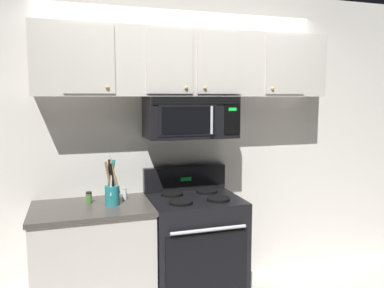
{
  "coord_description": "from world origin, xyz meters",
  "views": [
    {
      "loc": [
        -0.98,
        -2.59,
        1.74
      ],
      "look_at": [
        0.0,
        0.49,
        1.35
      ],
      "focal_mm": 36.02,
      "sensor_mm": 36.0,
      "label": 1
    }
  ],
  "objects_px": {
    "over_range_microwave": "(190,117)",
    "salt_shaker": "(124,194)",
    "stove_range": "(194,247)",
    "spice_jar": "(89,197)",
    "utensil_crock_teal": "(112,191)"
  },
  "relations": [
    {
      "from": "stove_range",
      "to": "over_range_microwave",
      "type": "bearing_deg",
      "value": 90.14
    },
    {
      "from": "stove_range",
      "to": "salt_shaker",
      "type": "xyz_separation_m",
      "value": [
        -0.57,
        0.11,
        0.48
      ]
    },
    {
      "from": "stove_range",
      "to": "spice_jar",
      "type": "bearing_deg",
      "value": 173.27
    },
    {
      "from": "over_range_microwave",
      "to": "salt_shaker",
      "type": "relative_size",
      "value": 7.74
    },
    {
      "from": "over_range_microwave",
      "to": "salt_shaker",
      "type": "height_order",
      "value": "over_range_microwave"
    },
    {
      "from": "utensil_crock_teal",
      "to": "spice_jar",
      "type": "relative_size",
      "value": 4.28
    },
    {
      "from": "over_range_microwave",
      "to": "salt_shaker",
      "type": "bearing_deg",
      "value": -179.7
    },
    {
      "from": "over_range_microwave",
      "to": "stove_range",
      "type": "bearing_deg",
      "value": -89.86
    },
    {
      "from": "utensil_crock_teal",
      "to": "salt_shaker",
      "type": "distance_m",
      "value": 0.18
    },
    {
      "from": "salt_shaker",
      "to": "spice_jar",
      "type": "bearing_deg",
      "value": -177.55
    },
    {
      "from": "stove_range",
      "to": "spice_jar",
      "type": "xyz_separation_m",
      "value": [
        -0.86,
        0.1,
        0.48
      ]
    },
    {
      "from": "salt_shaker",
      "to": "utensil_crock_teal",
      "type": "bearing_deg",
      "value": -132.39
    },
    {
      "from": "stove_range",
      "to": "salt_shaker",
      "type": "relative_size",
      "value": 11.4
    },
    {
      "from": "stove_range",
      "to": "utensil_crock_teal",
      "type": "bearing_deg",
      "value": -179.18
    },
    {
      "from": "salt_shaker",
      "to": "spice_jar",
      "type": "relative_size",
      "value": 1.06
    }
  ]
}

